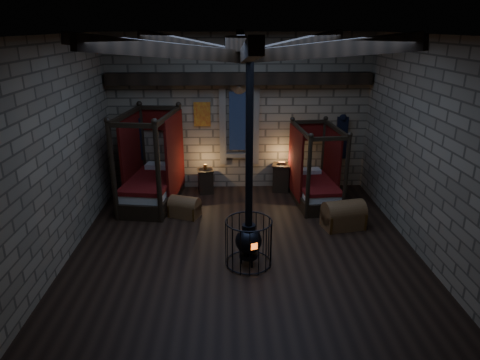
{
  "coord_description": "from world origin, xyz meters",
  "views": [
    {
      "loc": [
        -0.32,
        -7.96,
        4.35
      ],
      "look_at": [
        -0.07,
        0.6,
        1.24
      ],
      "focal_mm": 32.0,
      "sensor_mm": 36.0,
      "label": 1
    }
  ],
  "objects_px": {
    "bed_left": "(152,181)",
    "stove": "(249,237)",
    "bed_right": "(314,184)",
    "trunk_left": "(185,207)",
    "trunk_right": "(343,215)"
  },
  "relations": [
    {
      "from": "bed_right",
      "to": "trunk_right",
      "type": "xyz_separation_m",
      "value": [
        0.37,
        -1.54,
        -0.2
      ]
    },
    {
      "from": "bed_left",
      "to": "bed_right",
      "type": "xyz_separation_m",
      "value": [
        4.18,
        -0.1,
        -0.09
      ]
    },
    {
      "from": "bed_left",
      "to": "stove",
      "type": "distance_m",
      "value": 3.92
    },
    {
      "from": "trunk_right",
      "to": "stove",
      "type": "distance_m",
      "value": 2.72
    },
    {
      "from": "bed_right",
      "to": "stove",
      "type": "distance_m",
      "value": 3.58
    },
    {
      "from": "trunk_right",
      "to": "trunk_left",
      "type": "bearing_deg",
      "value": 156.72
    },
    {
      "from": "bed_left",
      "to": "stove",
      "type": "relative_size",
      "value": 0.59
    },
    {
      "from": "bed_right",
      "to": "stove",
      "type": "xyz_separation_m",
      "value": [
        -1.86,
        -3.06,
        0.09
      ]
    },
    {
      "from": "bed_right",
      "to": "trunk_left",
      "type": "xyz_separation_m",
      "value": [
        -3.29,
        -0.82,
        -0.26
      ]
    },
    {
      "from": "bed_left",
      "to": "stove",
      "type": "height_order",
      "value": "stove"
    },
    {
      "from": "bed_right",
      "to": "trunk_left",
      "type": "relative_size",
      "value": 2.43
    },
    {
      "from": "bed_right",
      "to": "stove",
      "type": "bearing_deg",
      "value": -126.05
    },
    {
      "from": "bed_right",
      "to": "trunk_left",
      "type": "distance_m",
      "value": 3.4
    },
    {
      "from": "trunk_left",
      "to": "bed_right",
      "type": "bearing_deg",
      "value": 35.13
    },
    {
      "from": "bed_left",
      "to": "trunk_left",
      "type": "distance_m",
      "value": 1.33
    }
  ]
}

